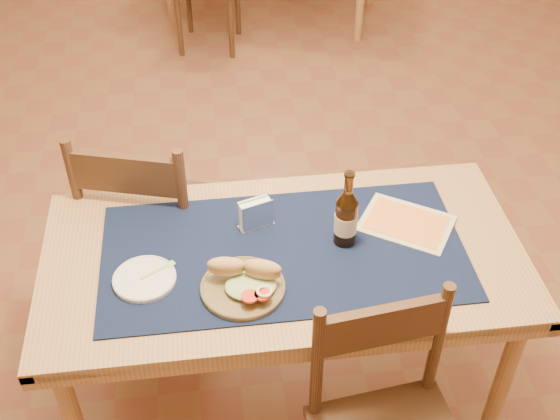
{
  "coord_description": "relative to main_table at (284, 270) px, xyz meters",
  "views": [
    {
      "loc": [
        -0.22,
        -2.46,
        2.37
      ],
      "look_at": [
        0.0,
        -0.7,
        0.85
      ],
      "focal_mm": 45.0,
      "sensor_mm": 36.0,
      "label": 1
    }
  ],
  "objects": [
    {
      "name": "baseboard",
      "position": [
        0.0,
        0.8,
        -0.62
      ],
      "size": [
        6.0,
        7.0,
        0.1
      ],
      "color": "#4F321C",
      "rests_on": "ground"
    },
    {
      "name": "fork",
      "position": [
        -0.4,
        -0.05,
        0.1
      ],
      "size": [
        0.11,
        0.08,
        0.0
      ],
      "color": "#96CB6F",
      "rests_on": "side_plate"
    },
    {
      "name": "sandwich_plate",
      "position": [
        -0.14,
        -0.15,
        0.12
      ],
      "size": [
        0.27,
        0.27,
        0.1
      ],
      "color": "brown",
      "rests_on": "placemat"
    },
    {
      "name": "beer_bottle",
      "position": [
        0.21,
        0.02,
        0.19
      ],
      "size": [
        0.08,
        0.08,
        0.29
      ],
      "color": "#4A2C0D",
      "rests_on": "placemat"
    },
    {
      "name": "menu_card",
      "position": [
        0.44,
        0.08,
        0.09
      ],
      "size": [
        0.37,
        0.35,
        0.01
      ],
      "color": "beige",
      "rests_on": "placemat"
    },
    {
      "name": "placemat",
      "position": [
        0.0,
        0.0,
        0.09
      ],
      "size": [
        1.2,
        0.6,
        0.01
      ],
      "primitive_type": "cube",
      "color": "#0E1A36",
      "rests_on": "main_table"
    },
    {
      "name": "napkin_holder",
      "position": [
        -0.08,
        0.14,
        0.14
      ],
      "size": [
        0.13,
        0.08,
        0.11
      ],
      "color": "white",
      "rests_on": "placemat"
    },
    {
      "name": "main_table",
      "position": [
        0.0,
        0.0,
        0.0
      ],
      "size": [
        1.6,
        0.8,
        0.75
      ],
      "color": "#A6824E",
      "rests_on": "ground"
    },
    {
      "name": "chair_main_far",
      "position": [
        -0.47,
        0.48,
        -0.15
      ],
      "size": [
        0.57,
        0.57,
        1.0
      ],
      "color": "#4F321C",
      "rests_on": "ground"
    },
    {
      "name": "side_plate",
      "position": [
        -0.45,
        -0.08,
        0.1
      ],
      "size": [
        0.2,
        0.2,
        0.02
      ],
      "color": "silver",
      "rests_on": "placemat"
    }
  ]
}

